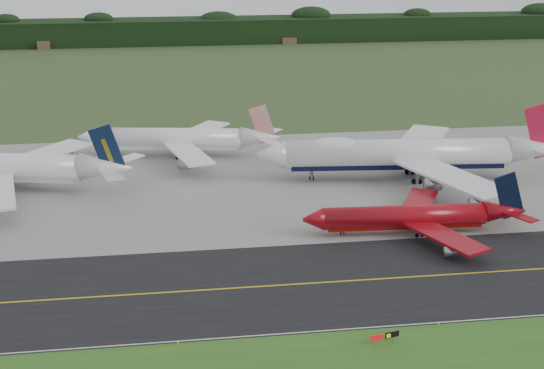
{
  "coord_description": "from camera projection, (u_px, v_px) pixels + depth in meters",
  "views": [
    {
      "loc": [
        -31.72,
        -114.62,
        55.49
      ],
      "look_at": [
        -12.5,
        22.0,
        8.58
      ],
      "focal_mm": 50.0,
      "sensor_mm": 36.0,
      "label": 1
    }
  ],
  "objects": [
    {
      "name": "ground",
      "position": [
        362.0,
        270.0,
        129.51
      ],
      "size": [
        600.0,
        600.0,
        0.0
      ],
      "primitive_type": "plane",
      "color": "#2F4620",
      "rests_on": "ground"
    },
    {
      "name": "taxiway",
      "position": [
        368.0,
        280.0,
        125.76
      ],
      "size": [
        400.0,
        32.0,
        0.02
      ],
      "primitive_type": "cube",
      "color": "black",
      "rests_on": "ground"
    },
    {
      "name": "apron",
      "position": [
        308.0,
        177.0,
        177.32
      ],
      "size": [
        400.0,
        78.0,
        0.01
      ],
      "primitive_type": "cube",
      "color": "gray",
      "rests_on": "ground"
    },
    {
      "name": "taxiway_centreline",
      "position": [
        368.0,
        280.0,
        125.75
      ],
      "size": [
        400.0,
        0.4,
        0.0
      ],
      "primitive_type": "cube",
      "color": "gold",
      "rests_on": "taxiway"
    },
    {
      "name": "taxiway_edge_line",
      "position": [
        395.0,
        326.0,
        111.22
      ],
      "size": [
        400.0,
        0.25,
        0.0
      ],
      "primitive_type": "cube",
      "color": "silver",
      "rests_on": "taxiway"
    },
    {
      "name": "horizon_treeline",
      "position": [
        227.0,
        31.0,
        384.41
      ],
      "size": [
        700.0,
        25.0,
        12.0
      ],
      "color": "black",
      "rests_on": "ground"
    },
    {
      "name": "jet_ba_747",
      "position": [
        408.0,
        154.0,
        174.06
      ],
      "size": [
        72.02,
        59.41,
        18.1
      ],
      "color": "white",
      "rests_on": "ground"
    },
    {
      "name": "jet_red_737",
      "position": [
        416.0,
        217.0,
        144.18
      ],
      "size": [
        43.43,
        35.43,
        11.74
      ],
      "color": "maroon",
      "rests_on": "ground"
    },
    {
      "name": "jet_navy_gold",
      "position": [
        0.0,
        167.0,
        167.63
      ],
      "size": [
        60.05,
        51.37,
        15.64
      ],
      "color": "white",
      "rests_on": "ground"
    },
    {
      "name": "jet_star_tail",
      "position": [
        179.0,
        139.0,
        192.39
      ],
      "size": [
        51.6,
        42.68,
        13.63
      ],
      "color": "white",
      "rests_on": "ground"
    },
    {
      "name": "taxiway_sign",
      "position": [
        385.0,
        336.0,
        106.29
      ],
      "size": [
        4.43,
        1.18,
        1.5
      ],
      "color": "slate",
      "rests_on": "ground"
    },
    {
      "name": "edge_marker_left",
      "position": [
        178.0,
        343.0,
        106.01
      ],
      "size": [
        0.16,
        0.16,
        0.5
      ],
      "primitive_type": "cylinder",
      "color": "yellow",
      "rests_on": "ground"
    },
    {
      "name": "edge_marker_center",
      "position": [
        439.0,
        325.0,
        111.03
      ],
      "size": [
        0.16,
        0.16,
        0.5
      ],
      "primitive_type": "cylinder",
      "color": "yellow",
      "rests_on": "ground"
    }
  ]
}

